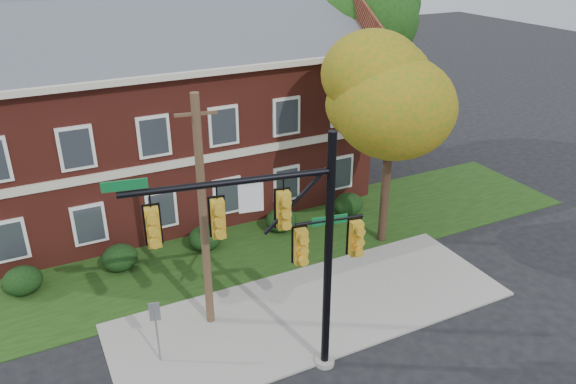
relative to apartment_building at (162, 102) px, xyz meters
name	(u,v)px	position (x,y,z in m)	size (l,w,h in m)	color
ground	(328,326)	(2.00, -11.95, -4.99)	(120.00, 120.00, 0.00)	black
sidewalk	(314,309)	(2.00, -10.95, -4.95)	(14.00, 5.00, 0.08)	gray
grass_strip	(256,245)	(2.00, -5.95, -4.97)	(30.00, 6.00, 0.04)	#193811
apartment_building	(162,102)	(0.00, 0.00, 0.00)	(18.80, 8.80, 9.74)	maroon
hedge_far_left	(23,281)	(-7.00, -5.25, -4.46)	(1.40, 1.26, 1.05)	black
hedge_left	(120,258)	(-3.50, -5.25, -4.46)	(1.40, 1.26, 1.05)	black
hedge_center	(205,238)	(0.00, -5.25, -4.46)	(1.40, 1.26, 1.05)	black
hedge_right	(281,220)	(3.50, -5.25, -4.46)	(1.40, 1.26, 1.05)	black
hedge_far_right	(348,204)	(7.00, -5.25, -4.46)	(1.40, 1.26, 1.05)	black
tree_near_right	(400,88)	(7.22, -8.09, 1.68)	(4.50, 4.25, 8.58)	black
tree_right_rear	(362,14)	(11.31, 0.86, 3.13)	(6.30, 5.95, 10.62)	black
traffic_signal	(281,238)	(-0.33, -13.21, -0.31)	(6.68, 1.40, 7.54)	gray
utility_pole	(203,217)	(-1.45, -9.95, -0.94)	(1.24, 0.31, 7.99)	#4D3A24
sign_post	(156,323)	(-3.50, -11.12, -3.48)	(0.32, 0.13, 2.22)	slate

